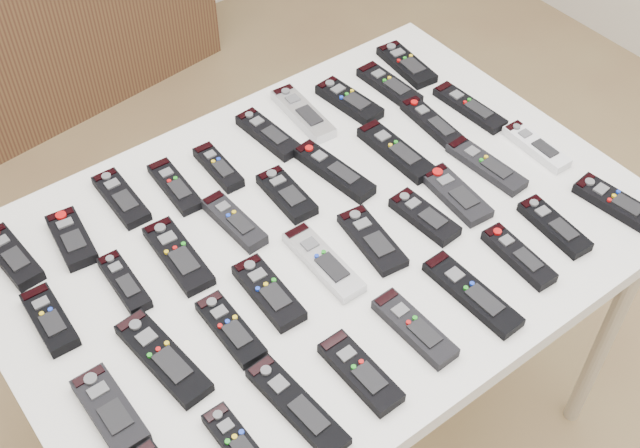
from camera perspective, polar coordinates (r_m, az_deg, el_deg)
ground at (r=2.21m, az=2.18°, el=-14.56°), size 4.00×4.00×0.00m
table at (r=1.62m, az=0.00°, el=-1.88°), size 1.25×0.88×0.78m
remote_0 at (r=1.62m, az=-21.06°, el=-2.18°), size 0.07×0.17×0.02m
remote_1 at (r=1.62m, az=-17.24°, el=-1.00°), size 0.08×0.15×0.02m
remote_2 at (r=1.67m, az=-13.96°, el=1.79°), size 0.06×0.17×0.02m
remote_3 at (r=1.67m, az=-10.28°, el=2.65°), size 0.05×0.16×0.02m
remote_4 at (r=1.70m, az=-7.24°, el=4.02°), size 0.05×0.15×0.02m
remote_5 at (r=1.77m, az=-3.72°, el=6.38°), size 0.06×0.17×0.02m
remote_6 at (r=1.82m, az=-1.22°, el=7.86°), size 0.07×0.20×0.02m
remote_7 at (r=1.85m, az=2.09°, el=8.73°), size 0.07×0.17×0.02m
remote_8 at (r=1.91m, az=4.94°, el=9.78°), size 0.06×0.18×0.02m
remote_9 at (r=1.98m, az=6.17°, el=11.21°), size 0.08×0.18×0.02m
remote_10 at (r=1.50m, az=-18.66°, el=-6.46°), size 0.06×0.15×0.02m
remote_11 at (r=1.52m, az=-13.74°, el=-4.07°), size 0.05×0.15×0.02m
remote_12 at (r=1.54m, az=-10.05°, el=-2.23°), size 0.07×0.19×0.02m
remote_13 at (r=1.58m, az=-6.12°, el=0.18°), size 0.06×0.16×0.02m
remote_14 at (r=1.63m, az=-2.38°, el=2.12°), size 0.06×0.15×0.02m
remote_15 at (r=1.67m, az=1.00°, el=3.79°), size 0.07×0.20×0.02m
remote_16 at (r=1.73m, az=5.41°, el=5.17°), size 0.06×0.20×0.02m
remote_17 at (r=1.81m, az=8.05°, el=7.05°), size 0.06×0.19×0.02m
remote_18 at (r=1.87m, az=10.58°, el=8.15°), size 0.06×0.19×0.02m
remote_19 at (r=1.37m, az=-14.71°, el=-12.70°), size 0.06×0.17×0.02m
remote_20 at (r=1.40m, az=-11.10°, el=-9.31°), size 0.08×0.22×0.02m
remote_21 at (r=1.42m, az=-6.38°, el=-7.44°), size 0.05×0.16×0.02m
remote_22 at (r=1.46m, az=-3.67°, el=-4.88°), size 0.06×0.17×0.02m
remote_23 at (r=1.51m, az=0.23°, el=-2.70°), size 0.06×0.20×0.02m
remote_24 at (r=1.55m, az=3.73°, el=-1.14°), size 0.08×0.17×0.02m
remote_25 at (r=1.60m, az=7.44°, el=0.51°), size 0.06×0.15×0.02m
remote_26 at (r=1.65m, az=9.65°, el=2.08°), size 0.07×0.17×0.02m
remote_27 at (r=1.73m, az=11.73°, el=4.10°), size 0.06×0.19×0.02m
remote_28 at (r=1.80m, az=15.12°, el=5.34°), size 0.05×0.17×0.02m
remote_30 at (r=1.30m, az=-5.87°, el=-15.33°), size 0.04×0.15×0.02m
remote_31 at (r=1.33m, az=-1.65°, el=-12.82°), size 0.07×0.21×0.02m
remote_32 at (r=1.36m, az=2.88°, el=-10.50°), size 0.06×0.17×0.02m
remote_33 at (r=1.42m, az=6.73°, el=-7.37°), size 0.06×0.17×0.02m
remote_34 at (r=1.48m, az=10.76°, el=-4.90°), size 0.06×0.21×0.02m
remote_35 at (r=1.56m, az=13.93°, el=-2.24°), size 0.05×0.16×0.02m
remote_36 at (r=1.63m, az=16.32°, el=-0.17°), size 0.06×0.16×0.02m
remote_37 at (r=1.72m, az=20.29°, el=1.41°), size 0.07×0.18×0.02m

